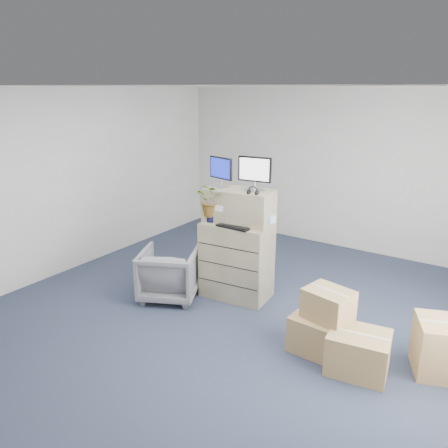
% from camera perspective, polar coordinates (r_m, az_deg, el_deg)
% --- Properties ---
extents(ground, '(7.00, 7.00, 0.00)m').
position_cam_1_polar(ground, '(5.52, -0.18, -12.97)').
color(ground, '#212A3D').
rests_on(ground, ground).
extents(wall_back, '(6.00, 0.02, 2.80)m').
position_cam_1_polar(wall_back, '(8.03, 14.19, 6.95)').
color(wall_back, '#B4B1AB').
rests_on(wall_back, ground).
extents(filing_cabinet_lower, '(0.96, 0.65, 1.06)m').
position_cam_1_polar(filing_cabinet_lower, '(5.99, 1.67, -4.75)').
color(filing_cabinet_lower, gray).
rests_on(filing_cabinet_lower, ground).
extents(filing_cabinet_upper, '(0.95, 0.55, 0.45)m').
position_cam_1_polar(filing_cabinet_upper, '(5.79, 1.96, 2.35)').
color(filing_cabinet_upper, gray).
rests_on(filing_cabinet_upper, filing_cabinet_lower).
extents(monitor_left, '(0.40, 0.20, 0.40)m').
position_cam_1_polar(monitor_left, '(5.83, -0.42, 7.02)').
color(monitor_left, '#99999E').
rests_on(monitor_left, filing_cabinet_upper).
extents(monitor_right, '(0.45, 0.20, 0.44)m').
position_cam_1_polar(monitor_right, '(5.61, 4.02, 6.81)').
color(monitor_right, '#99999E').
rests_on(monitor_right, filing_cabinet_upper).
extents(headphones, '(0.14, 0.03, 0.13)m').
position_cam_1_polar(headphones, '(5.48, 3.78, 4.28)').
color(headphones, black).
rests_on(headphones, filing_cabinet_upper).
extents(keyboard, '(0.46, 0.20, 0.02)m').
position_cam_1_polar(keyboard, '(5.64, 1.33, -0.34)').
color(keyboard, black).
rests_on(keyboard, filing_cabinet_lower).
extents(mouse, '(0.10, 0.07, 0.03)m').
position_cam_1_polar(mouse, '(5.63, 4.22, -0.36)').
color(mouse, silver).
rests_on(mouse, filing_cabinet_lower).
extents(water_bottle, '(0.08, 0.08, 0.28)m').
position_cam_1_polar(water_bottle, '(5.79, 2.90, 1.41)').
color(water_bottle, gray).
rests_on(water_bottle, filing_cabinet_lower).
extents(phone_dock, '(0.06, 0.05, 0.13)m').
position_cam_1_polar(phone_dock, '(5.90, 1.30, 0.79)').
color(phone_dock, silver).
rests_on(phone_dock, filing_cabinet_lower).
extents(external_drive, '(0.21, 0.16, 0.06)m').
position_cam_1_polar(external_drive, '(5.82, 5.14, 0.35)').
color(external_drive, black).
rests_on(external_drive, filing_cabinet_lower).
extents(tissue_box, '(0.27, 0.16, 0.10)m').
position_cam_1_polar(tissue_box, '(5.69, 5.35, 0.79)').
color(tissue_box, '#3A85C6').
rests_on(tissue_box, external_drive).
extents(potted_plant, '(0.46, 0.49, 0.43)m').
position_cam_1_polar(potted_plant, '(5.79, -1.53, 2.53)').
color(potted_plant, '#93B08D').
rests_on(potted_plant, filing_cabinet_lower).
extents(office_chair, '(0.98, 0.95, 0.77)m').
position_cam_1_polar(office_chair, '(6.05, -7.17, -6.15)').
color(office_chair, slate).
rests_on(office_chair, ground).
extents(cardboard_boxes, '(2.07, 1.18, 0.74)m').
position_cam_1_polar(cardboard_boxes, '(4.96, 20.64, -14.16)').
color(cardboard_boxes, '#9E744C').
rests_on(cardboard_boxes, ground).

